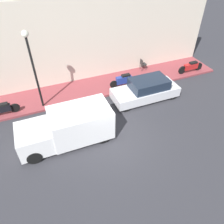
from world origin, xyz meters
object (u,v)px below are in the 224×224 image
(delivery_van, at_px, (67,127))
(cafe_chair, at_px, (143,64))
(parked_car, at_px, (146,90))
(motorcycle_red, at_px, (191,67))
(motorcycle_blue, at_px, (124,80))
(streetlamp, at_px, (31,58))
(motorcycle_black, at_px, (1,109))

(delivery_van, distance_m, cafe_chair, 8.56)
(parked_car, height_order, delivery_van, delivery_van)
(parked_car, xyz_separation_m, motorcycle_red, (1.56, -4.68, -0.08))
(parked_car, distance_m, motorcycle_blue, 1.88)
(motorcycle_red, bearing_deg, parked_car, 108.44)
(streetlamp, bearing_deg, motorcycle_black, 89.99)
(parked_car, bearing_deg, streetlamp, 76.41)
(cafe_chair, bearing_deg, motorcycle_blue, 124.07)
(cafe_chair, bearing_deg, parked_car, 155.34)
(parked_car, xyz_separation_m, delivery_van, (-1.77, 5.46, 0.26))
(delivery_van, bearing_deg, motorcycle_red, -71.83)
(motorcycle_black, distance_m, streetlamp, 3.55)
(motorcycle_black, height_order, streetlamp, streetlamp)
(parked_car, xyz_separation_m, streetlamp, (1.52, 6.28, 2.61))
(motorcycle_black, height_order, motorcycle_red, motorcycle_red)
(streetlamp, xyz_separation_m, cafe_chair, (1.72, -7.77, -2.63))
(motorcycle_black, bearing_deg, cafe_chair, -80.31)
(motorcycle_red, height_order, motorcycle_blue, motorcycle_blue)
(motorcycle_red, distance_m, motorcycle_blue, 5.46)
(parked_car, xyz_separation_m, cafe_chair, (3.24, -1.49, -0.02))
(delivery_van, height_order, motorcycle_black, delivery_van)
(motorcycle_red, height_order, cafe_chair, cafe_chair)
(cafe_chair, bearing_deg, streetlamp, 102.46)
(motorcycle_blue, relative_size, streetlamp, 0.43)
(motorcycle_red, relative_size, cafe_chair, 2.46)
(motorcycle_red, xyz_separation_m, cafe_chair, (1.68, 3.19, 0.06))
(motorcycle_red, bearing_deg, delivery_van, 108.17)
(parked_car, height_order, streetlamp, streetlamp)
(cafe_chair, bearing_deg, motorcycle_black, 99.69)
(motorcycle_black, relative_size, cafe_chair, 2.35)
(parked_car, relative_size, motorcycle_blue, 2.11)
(delivery_van, relative_size, motorcycle_blue, 2.30)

